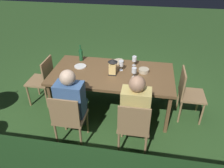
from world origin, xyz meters
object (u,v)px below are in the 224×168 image
Objects in this scene: chair_head_far at (43,79)px; plate_b at (66,79)px; chair_side_right_a at (134,125)px; wine_glass_c at (121,64)px; wine_glass_b at (134,59)px; plate_a at (80,66)px; person_in_mustard at (136,107)px; bowl_bread at (144,70)px; person_in_blue at (72,100)px; green_bottle_on_table at (81,55)px; chair_head_near at (188,92)px; lantern_centerpiece at (113,66)px; chair_side_right_b at (69,117)px; dining_table at (112,75)px; wine_glass_a at (134,71)px; bowl_olives at (119,61)px.

chair_head_far is 3.61× the size of plate_b.
wine_glass_c is (0.31, -1.01, 0.36)m from chair_side_right_a.
plate_a is at bearing 12.85° from wine_glass_b.
bowl_bread is at bearing -94.21° from person_in_mustard.
green_bottle_on_table is at bearing -80.55° from person_in_blue.
wine_glass_b reaches higher than chair_head_far.
chair_side_right_a is 1.69m from green_bottle_on_table.
green_bottle_on_table is at bearing -92.58° from plate_b.
bowl_bread is (0.73, -0.11, 0.27)m from chair_head_near.
wine_glass_c is (-0.12, -0.15, -0.03)m from lantern_centerpiece.
bowl_bread is at bearing -133.22° from chair_side_right_b.
dining_table is 2.28× the size of chair_side_right_b.
chair_head_near is 1.83m from plate_a.
chair_head_far is at bearing 3.56° from bowl_bread.
wine_glass_b is (0.12, -1.03, 0.21)m from person_in_mustard.
chair_head_near is 1.20m from chair_side_right_a.
green_bottle_on_table is 0.80m from wine_glass_c.
person_in_blue reaches higher than green_bottle_on_table.
wine_glass_a is (0.08, -0.62, 0.21)m from person_in_mustard.
lantern_centerpiece is 0.75m from plate_b.
plate_b is at bearing 44.92° from bowl_olives.
wine_glass_c is at bearing -127.81° from lantern_centerpiece.
chair_side_right_b reaches higher than dining_table.
person_in_mustard is at bearing 109.73° from bowl_olives.
person_in_blue is at bearing 52.95° from wine_glass_b.
bowl_olives is at bearing -98.86° from dining_table.
person_in_mustard reaches higher than chair_side_right_b.
chair_head_far is at bearing -1.85° from lantern_centerpiece.
chair_head_near is 0.79m from bowl_bread.
dining_table is at bearing 168.72° from plate_a.
chair_side_right_b is 1.00× the size of chair_side_right_a.
bowl_olives is (1.18, -0.37, 0.27)m from chair_head_near.
wine_glass_c is (0.31, -0.82, 0.21)m from person_in_mustard.
green_bottle_on_table reaches higher than chair_side_right_b.
bowl_bread is (-1.08, 0.01, 0.02)m from plate_a.
person_in_mustard is 0.83m from bowl_bread.
chair_head_far reaches higher than bowl_olives.
chair_side_right_a is 3.28× the size of lantern_centerpiece.
chair_side_right_a is at bearing 180.00° from chair_side_right_b.
dining_table is at bearing -57.85° from person_in_mustard.
plate_a is 1.08m from bowl_bread.
person_in_blue is 1.31m from wine_glass_b.
chair_side_right_b is 1.49m from wine_glass_b.
wine_glass_b reaches higher than chair_side_right_b.
chair_head_near is at bearing -169.88° from plate_b.
person_in_mustard is 0.66m from wine_glass_a.
person_in_blue is 1.04m from wine_glass_a.
chair_head_far is at bearing 29.85° from green_bottle_on_table.
plate_a is at bearing -3.59° from chair_head_near.
lantern_centerpiece reaches higher than plate_b.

